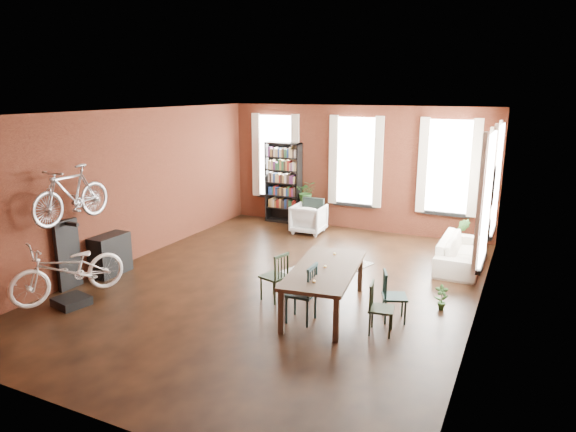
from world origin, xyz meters
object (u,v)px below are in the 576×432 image
Objects in this scene: dining_chair_a at (301,293)px; white_armchair at (309,217)px; dining_chair_c at (381,309)px; dining_chair_d at (395,296)px; bicycle_floor at (66,244)px; bookshelf at (283,183)px; plant_stand at (308,214)px; cream_sofa at (462,247)px; bike_trainer at (72,301)px; dining_table at (325,289)px; dining_chair_b at (274,276)px; console_table at (110,255)px.

white_armchair is (-1.95, 4.81, -0.07)m from dining_chair_a.
dining_chair_d is (0.07, 0.52, 0.01)m from dining_chair_c.
dining_chair_a is 0.50× the size of bicycle_floor.
bookshelf reaches higher than plant_stand.
cream_sofa is (0.67, 3.68, 0.01)m from dining_chair_c.
bike_trainer is at bearing -161.05° from bicycle_floor.
cream_sofa is (4.95, -1.70, -0.69)m from bookshelf.
dining_chair_a is 0.43× the size of bookshelf.
dining_table is 2.73× the size of white_armchair.
dining_chair_c is at bearing 169.66° from cream_sofa.
dining_chair_b is 2.08m from dining_chair_c.
dining_chair_d is 1.61× the size of bike_trainer.
white_armchair is (-1.18, 4.23, -0.03)m from dining_chair_b.
dining_chair_d reaches higher than bike_trainer.
dining_table is 1.15m from dining_chair_c.
dining_chair_d is 5.45m from bicycle_floor.
cream_sofa reaches higher than plant_stand.
dining_chair_b is 1.43× the size of plant_stand.
dining_chair_a is 3.97m from bike_trainer.
dining_chair_c is 1.30× the size of plant_stand.
plant_stand is at bearing 108.42° from dining_table.
bookshelf reaches higher than console_table.
bicycle_floor reaches higher than dining_chair_b.
bookshelf is 2.75× the size of console_table.
dining_chair_b is 0.39× the size of bookshelf.
dining_chair_c is 0.98× the size of white_armchair.
bookshelf is 6.71m from bicycle_floor.
white_armchair is (-2.14, 4.27, 0.03)m from dining_table.
bicycle_floor is at bearing -44.52° from dining_chair_b.
dining_chair_b is 0.45× the size of bicycle_floor.
dining_chair_d is at bearing 40.54° from bicycle_floor.
dining_table is 4.32m from bike_trainer.
plant_stand is at bearing 0.00° from bookshelf.
dining_table is at bearing 114.56° from white_armchair.
cream_sofa is 2.60× the size of console_table.
dining_chair_a is at bearing -4.17° from console_table.
bookshelf is at bearing -140.10° from dining_chair_b.
dining_chair_b is 1.71× the size of bike_trainer.
white_armchair is 5.07m from console_table.
dining_chair_a reaches higher than dining_table.
dining_chair_c is 6.91m from bookshelf.
bookshelf reaches higher than white_armchair.
dining_table is 2.54× the size of dining_chair_b.
bike_trainer is (-3.96, -1.69, -0.30)m from dining_table.
dining_table is at bearing 74.35° from dining_chair_d.
dining_chair_b reaches higher than cream_sofa.
dining_chair_c is 1.57× the size of bike_trainer.
dining_chair_d is at bearing 19.58° from bike_trainer.
dining_chair_a is at bearing -117.18° from dining_table.
dining_chair_a is at bearing -61.30° from bookshelf.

